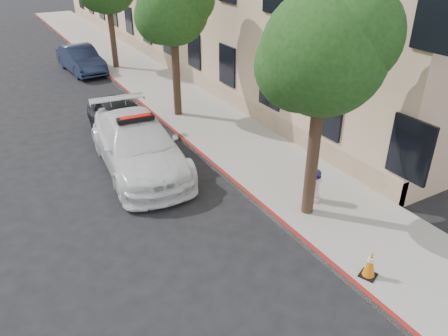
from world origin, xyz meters
name	(u,v)px	position (x,y,z in m)	size (l,w,h in m)	color
ground	(174,210)	(0.00, 0.00, 0.00)	(120.00, 120.00, 0.00)	black
sidewalk	(157,86)	(3.60, 10.00, 0.07)	(3.20, 50.00, 0.15)	gray
curb_strip	(126,91)	(2.06, 10.00, 0.07)	(0.12, 50.00, 0.15)	maroon
tree_near	(326,52)	(2.93, -2.01, 4.27)	(2.92, 2.82, 5.62)	black
tree_mid	(174,8)	(2.93, 5.99, 4.16)	(2.77, 2.64, 5.43)	black
police_car	(138,145)	(0.07, 2.70, 0.80)	(2.71, 5.66, 1.74)	white
parked_car_mid	(123,120)	(0.39, 5.12, 0.69)	(1.64, 4.07, 1.39)	black
parked_car_far	(81,59)	(1.20, 14.45, 0.68)	(1.44, 4.13, 1.36)	#151E36
fire_hydrant	(314,185)	(3.39, -1.66, 0.61)	(0.39, 0.36, 0.94)	silver
traffic_cone	(370,264)	(2.45, -4.55, 0.47)	(0.43, 0.43, 0.64)	black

